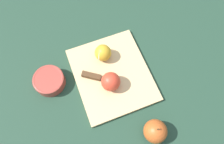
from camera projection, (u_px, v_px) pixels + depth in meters
name	position (u px, v px, depth m)	size (l,w,h in m)	color
ground_plane	(112.00, 75.00, 0.91)	(4.00, 4.00, 0.00)	#1E3828
cutting_board	(112.00, 75.00, 0.91)	(0.37, 0.32, 0.02)	tan
apple_half_left	(103.00, 53.00, 0.90)	(0.07, 0.07, 0.07)	gold
apple_half_right	(111.00, 82.00, 0.85)	(0.08, 0.08, 0.08)	red
knife	(93.00, 76.00, 0.88)	(0.11, 0.13, 0.02)	silver
apple_whole	(155.00, 131.00, 0.78)	(0.09, 0.09, 0.10)	#AD4C1E
bowl	(49.00, 81.00, 0.88)	(0.12, 0.12, 0.05)	#99382D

